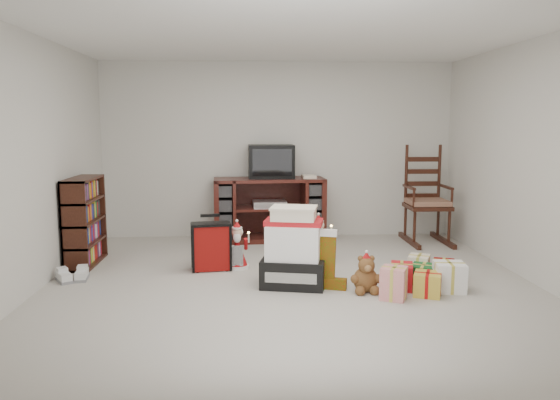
{
  "coord_description": "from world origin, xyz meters",
  "views": [
    {
      "loc": [
        -0.41,
        -5.35,
        1.64
      ],
      "look_at": [
        -0.08,
        0.6,
        0.8
      ],
      "focal_mm": 35.0,
      "sensor_mm": 36.0,
      "label": 1
    }
  ],
  "objects_px": {
    "tv_stand": "(269,209)",
    "sneaker_pair": "(73,276)",
    "santa_figurine": "(318,243)",
    "gift_cluster": "(421,274)",
    "bookshelf": "(85,223)",
    "gift_pile": "(294,252)",
    "teddy_bear": "(366,276)",
    "red_suitcase": "(211,246)",
    "crt_television": "(271,161)",
    "mrs_claus_figurine": "(237,250)",
    "rocking_chair": "(426,208)"
  },
  "relations": [
    {
      "from": "tv_stand",
      "to": "sneaker_pair",
      "type": "xyz_separation_m",
      "value": [
        -2.13,
        -1.89,
        -0.39
      ]
    },
    {
      "from": "santa_figurine",
      "to": "tv_stand",
      "type": "bearing_deg",
      "value": 113.54
    },
    {
      "from": "sneaker_pair",
      "to": "gift_cluster",
      "type": "height_order",
      "value": "gift_cluster"
    },
    {
      "from": "tv_stand",
      "to": "sneaker_pair",
      "type": "distance_m",
      "value": 2.87
    },
    {
      "from": "tv_stand",
      "to": "sneaker_pair",
      "type": "bearing_deg",
      "value": -142.02
    },
    {
      "from": "bookshelf",
      "to": "gift_pile",
      "type": "bearing_deg",
      "value": -23.13
    },
    {
      "from": "gift_cluster",
      "to": "sneaker_pair",
      "type": "bearing_deg",
      "value": 173.31
    },
    {
      "from": "teddy_bear",
      "to": "sneaker_pair",
      "type": "xyz_separation_m",
      "value": [
        -2.98,
        0.55,
        -0.11
      ]
    },
    {
      "from": "bookshelf",
      "to": "gift_cluster",
      "type": "height_order",
      "value": "bookshelf"
    },
    {
      "from": "bookshelf",
      "to": "gift_cluster",
      "type": "bearing_deg",
      "value": -17.16
    },
    {
      "from": "red_suitcase",
      "to": "crt_television",
      "type": "distance_m",
      "value": 1.94
    },
    {
      "from": "mrs_claus_figurine",
      "to": "gift_cluster",
      "type": "bearing_deg",
      "value": -24.06
    },
    {
      "from": "tv_stand",
      "to": "red_suitcase",
      "type": "xyz_separation_m",
      "value": [
        -0.71,
        -1.55,
        -0.17
      ]
    },
    {
      "from": "crt_television",
      "to": "sneaker_pair",
      "type": "bearing_deg",
      "value": -139.67
    },
    {
      "from": "teddy_bear",
      "to": "mrs_claus_figurine",
      "type": "relative_size",
      "value": 0.66
    },
    {
      "from": "gift_pile",
      "to": "sneaker_pair",
      "type": "xyz_separation_m",
      "value": [
        -2.3,
        0.3,
        -0.3
      ]
    },
    {
      "from": "bookshelf",
      "to": "santa_figurine",
      "type": "relative_size",
      "value": 1.77
    },
    {
      "from": "sneaker_pair",
      "to": "teddy_bear",
      "type": "bearing_deg",
      "value": -33.6
    },
    {
      "from": "bookshelf",
      "to": "rocking_chair",
      "type": "relative_size",
      "value": 0.73
    },
    {
      "from": "teddy_bear",
      "to": "bookshelf",
      "type": "bearing_deg",
      "value": 157.55
    },
    {
      "from": "santa_figurine",
      "to": "sneaker_pair",
      "type": "xyz_separation_m",
      "value": [
        -2.67,
        -0.65,
        -0.17
      ]
    },
    {
      "from": "rocking_chair",
      "to": "gift_pile",
      "type": "distance_m",
      "value": 2.81
    },
    {
      "from": "santa_figurine",
      "to": "sneaker_pair",
      "type": "relative_size",
      "value": 1.51
    },
    {
      "from": "bookshelf",
      "to": "gift_pile",
      "type": "relative_size",
      "value": 1.28
    },
    {
      "from": "gift_cluster",
      "to": "crt_television",
      "type": "height_order",
      "value": "crt_television"
    },
    {
      "from": "rocking_chair",
      "to": "tv_stand",
      "type": "bearing_deg",
      "value": 173.99
    },
    {
      "from": "sneaker_pair",
      "to": "crt_television",
      "type": "distance_m",
      "value": 3.08
    },
    {
      "from": "sneaker_pair",
      "to": "gift_pile",
      "type": "bearing_deg",
      "value": -30.62
    },
    {
      "from": "rocking_chair",
      "to": "mrs_claus_figurine",
      "type": "xyz_separation_m",
      "value": [
        -2.58,
        -1.26,
        -0.27
      ]
    },
    {
      "from": "gift_cluster",
      "to": "gift_pile",
      "type": "bearing_deg",
      "value": 174.87
    },
    {
      "from": "bookshelf",
      "to": "red_suitcase",
      "type": "bearing_deg",
      "value": -13.74
    },
    {
      "from": "santa_figurine",
      "to": "sneaker_pair",
      "type": "height_order",
      "value": "santa_figurine"
    },
    {
      "from": "tv_stand",
      "to": "rocking_chair",
      "type": "xyz_separation_m",
      "value": [
        2.16,
        -0.22,
        0.04
      ]
    },
    {
      "from": "tv_stand",
      "to": "rocking_chair",
      "type": "distance_m",
      "value": 2.17
    },
    {
      "from": "rocking_chair",
      "to": "teddy_bear",
      "type": "bearing_deg",
      "value": -120.57
    },
    {
      "from": "tv_stand",
      "to": "gift_pile",
      "type": "bearing_deg",
      "value": -89.22
    },
    {
      "from": "sneaker_pair",
      "to": "red_suitcase",
      "type": "bearing_deg",
      "value": -9.65
    },
    {
      "from": "gift_pile",
      "to": "crt_television",
      "type": "distance_m",
      "value": 2.36
    },
    {
      "from": "bookshelf",
      "to": "mrs_claus_figurine",
      "type": "xyz_separation_m",
      "value": [
        1.77,
        -0.29,
        -0.28
      ]
    },
    {
      "from": "mrs_claus_figurine",
      "to": "tv_stand",
      "type": "bearing_deg",
      "value": 74.24
    },
    {
      "from": "santa_figurine",
      "to": "gift_cluster",
      "type": "bearing_deg",
      "value": -49.82
    },
    {
      "from": "teddy_bear",
      "to": "crt_television",
      "type": "xyz_separation_m",
      "value": [
        -0.82,
        2.48,
        0.95
      ]
    },
    {
      "from": "gift_pile",
      "to": "sneaker_pair",
      "type": "distance_m",
      "value": 2.34
    },
    {
      "from": "teddy_bear",
      "to": "mrs_claus_figurine",
      "type": "xyz_separation_m",
      "value": [
        -1.27,
        0.97,
        0.05
      ]
    },
    {
      "from": "bookshelf",
      "to": "gift_cluster",
      "type": "distance_m",
      "value": 3.82
    },
    {
      "from": "rocking_chair",
      "to": "red_suitcase",
      "type": "xyz_separation_m",
      "value": [
        -2.86,
        -1.33,
        -0.2
      ]
    },
    {
      "from": "gift_pile",
      "to": "crt_television",
      "type": "height_order",
      "value": "crt_television"
    },
    {
      "from": "sneaker_pair",
      "to": "santa_figurine",
      "type": "bearing_deg",
      "value": -9.33
    },
    {
      "from": "bookshelf",
      "to": "sneaker_pair",
      "type": "height_order",
      "value": "bookshelf"
    },
    {
      "from": "tv_stand",
      "to": "gift_pile",
      "type": "xyz_separation_m",
      "value": [
        0.17,
        -2.19,
        -0.09
      ]
    }
  ]
}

